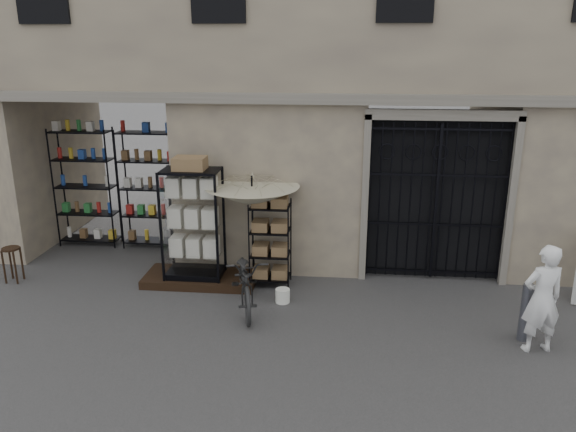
# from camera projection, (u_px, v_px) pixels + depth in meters

# --- Properties ---
(ground) EXTENTS (80.00, 80.00, 0.00)m
(ground) POSITION_uv_depth(u_px,v_px,m) (331.00, 330.00, 8.46)
(ground) COLOR black
(ground) RESTS_ON ground
(main_building) EXTENTS (14.00, 4.00, 9.00)m
(main_building) POSITION_uv_depth(u_px,v_px,m) (342.00, 24.00, 10.93)
(main_building) COLOR tan
(main_building) RESTS_ON ground
(shop_recess) EXTENTS (3.00, 1.70, 3.00)m
(shop_recess) POSITION_uv_depth(u_px,v_px,m) (110.00, 182.00, 11.11)
(shop_recess) COLOR black
(shop_recess) RESTS_ON ground
(shop_shelving) EXTENTS (2.70, 0.50, 2.50)m
(shop_shelving) POSITION_uv_depth(u_px,v_px,m) (118.00, 188.00, 11.66)
(shop_shelving) COLOR black
(shop_shelving) RESTS_ON ground
(iron_gate) EXTENTS (2.50, 0.21, 3.00)m
(iron_gate) POSITION_uv_depth(u_px,v_px,m) (435.00, 198.00, 10.01)
(iron_gate) COLOR black
(iron_gate) RESTS_ON ground
(step_platform) EXTENTS (2.00, 0.90, 0.15)m
(step_platform) POSITION_uv_depth(u_px,v_px,m) (201.00, 278.00, 10.14)
(step_platform) COLOR black
(step_platform) RESTS_ON ground
(display_cabinet) EXTENTS (1.00, 0.65, 2.10)m
(display_cabinet) POSITION_uv_depth(u_px,v_px,m) (193.00, 229.00, 9.81)
(display_cabinet) COLOR black
(display_cabinet) RESTS_ON step_platform
(wire_rack) EXTENTS (0.76, 0.61, 1.55)m
(wire_rack) POSITION_uv_depth(u_px,v_px,m) (270.00, 245.00, 9.84)
(wire_rack) COLOR black
(wire_rack) RESTS_ON ground
(market_umbrella) EXTENTS (1.64, 1.66, 2.36)m
(market_umbrella) POSITION_uv_depth(u_px,v_px,m) (252.00, 191.00, 9.70)
(market_umbrella) COLOR black
(market_umbrella) RESTS_ON ground
(white_bucket) EXTENTS (0.28, 0.28, 0.23)m
(white_bucket) POSITION_uv_depth(u_px,v_px,m) (283.00, 296.00, 9.35)
(white_bucket) COLOR white
(white_bucket) RESTS_ON ground
(bicycle) EXTENTS (0.85, 1.09, 1.83)m
(bicycle) POSITION_uv_depth(u_px,v_px,m) (246.00, 307.00, 9.21)
(bicycle) COLOR black
(bicycle) RESTS_ON ground
(wooden_stool) EXTENTS (0.37, 0.37, 0.65)m
(wooden_stool) POSITION_uv_depth(u_px,v_px,m) (13.00, 264.00, 10.10)
(wooden_stool) COLOR black
(wooden_stool) RESTS_ON ground
(steel_bollard) EXTENTS (0.20, 0.20, 0.87)m
(steel_bollard) POSITION_uv_depth(u_px,v_px,m) (526.00, 312.00, 8.08)
(steel_bollard) COLOR slate
(steel_bollard) RESTS_ON ground
(shopkeeper) EXTENTS (0.93, 1.67, 0.38)m
(shopkeeper) POSITION_uv_depth(u_px,v_px,m) (535.00, 350.00, 7.93)
(shopkeeper) COLOR white
(shopkeeper) RESTS_ON ground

